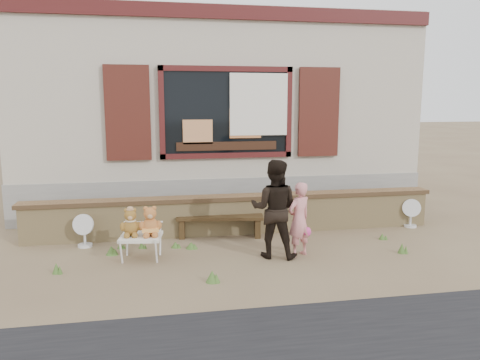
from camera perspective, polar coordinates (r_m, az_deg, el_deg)
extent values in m
plane|color=brown|center=(7.25, 0.88, -8.61)|extent=(80.00, 80.00, 0.00)
cube|color=gray|center=(11.33, -3.67, 10.28)|extent=(8.00, 5.00, 3.20)
cube|color=gray|center=(11.48, -3.57, 0.25)|extent=(8.04, 5.04, 0.80)
cube|color=black|center=(8.83, -1.65, 8.21)|extent=(2.30, 0.04, 1.50)
cube|color=#441414|center=(8.82, -1.65, 13.41)|extent=(2.50, 0.08, 0.10)
cube|color=#441414|center=(8.86, -1.60, 3.03)|extent=(2.50, 0.08, 0.10)
cube|color=#441414|center=(8.70, -9.54, 8.06)|extent=(0.10, 0.08, 1.70)
cube|color=#441414|center=(9.07, 5.96, 8.20)|extent=(0.10, 0.08, 1.70)
cube|color=#3C1510|center=(8.70, -13.53, 7.93)|extent=(0.80, 0.07, 1.70)
cube|color=#3C1510|center=(9.25, 9.58, 8.15)|extent=(0.80, 0.07, 1.70)
cube|color=white|center=(8.87, 2.30, 9.18)|extent=(1.10, 0.02, 1.15)
cube|color=#441414|center=(8.97, -1.72, 19.78)|extent=(8.00, 0.12, 0.25)
cube|color=black|center=(8.83, -1.60, 4.18)|extent=(1.90, 0.06, 0.16)
cube|color=tan|center=(8.74, -5.19, 5.87)|extent=(0.55, 0.06, 0.45)
cube|color=#E08447|center=(8.86, 0.64, 6.93)|extent=(0.60, 0.06, 0.55)
cube|color=tan|center=(8.11, -0.52, -4.42)|extent=(7.00, 0.30, 0.60)
cube|color=brown|center=(8.03, -0.52, -2.13)|extent=(7.10, 0.36, 0.07)
cube|color=#2F2110|center=(7.85, -2.47, -4.57)|extent=(1.47, 0.52, 0.05)
cube|color=#2F2110|center=(7.94, -7.04, -5.90)|extent=(0.13, 0.28, 0.31)
cube|color=#2F2110|center=(7.92, 2.13, -5.86)|extent=(0.13, 0.28, 0.31)
cube|color=silver|center=(6.93, -11.98, -6.79)|extent=(0.64, 0.59, 0.04)
cylinder|color=silver|center=(6.82, -14.28, -8.71)|extent=(0.03, 0.03, 0.31)
cylinder|color=silver|center=(6.74, -10.17, -8.79)|extent=(0.03, 0.03, 0.31)
cylinder|color=silver|center=(7.24, -13.56, -7.62)|extent=(0.03, 0.03, 0.31)
cylinder|color=silver|center=(7.16, -9.69, -7.68)|extent=(0.03, 0.03, 0.31)
imported|color=pink|center=(6.93, 7.19, -4.78)|extent=(0.48, 0.42, 1.10)
imported|color=black|center=(6.82, 4.20, -3.52)|extent=(0.85, 0.77, 1.44)
cylinder|color=silver|center=(7.82, -18.34, -7.57)|extent=(0.22, 0.22, 0.04)
cylinder|color=silver|center=(7.78, -18.40, -6.56)|extent=(0.04, 0.04, 0.29)
cylinder|color=silver|center=(7.73, -18.48, -5.11)|extent=(0.34, 0.19, 0.33)
cylinder|color=silver|center=(9.10, 20.03, -5.27)|extent=(0.22, 0.22, 0.04)
cylinder|color=silver|center=(9.07, 20.08, -4.41)|extent=(0.04, 0.04, 0.28)
cylinder|color=silver|center=(9.02, 20.15, -3.17)|extent=(0.34, 0.22, 0.33)
cone|color=#426528|center=(8.15, 16.94, -6.59)|extent=(0.11, 0.11, 0.10)
cone|color=#426528|center=(7.37, -5.97, -7.92)|extent=(0.17, 0.17, 0.10)
cone|color=#426528|center=(6.77, -21.49, -9.98)|extent=(0.11, 0.11, 0.15)
cone|color=#426528|center=(7.57, -14.37, -7.74)|extent=(0.10, 0.10, 0.09)
cone|color=#426528|center=(7.50, -11.91, -7.77)|extent=(0.10, 0.10, 0.10)
cone|color=#426528|center=(7.45, -7.89, -7.81)|extent=(0.14, 0.14, 0.09)
cone|color=#426528|center=(6.05, -3.42, -11.65)|extent=(0.17, 0.17, 0.15)
cone|color=#426528|center=(7.31, -15.40, -8.26)|extent=(0.17, 0.17, 0.13)
cone|color=#426528|center=(7.52, 19.13, -7.85)|extent=(0.12, 0.12, 0.16)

